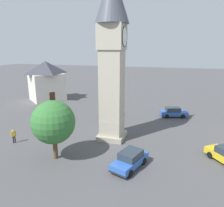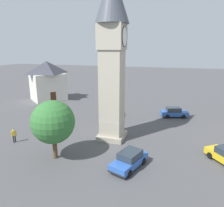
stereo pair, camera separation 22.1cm
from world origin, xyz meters
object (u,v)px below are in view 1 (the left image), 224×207
at_px(clock_tower, 112,45).
at_px(tree, 53,122).
at_px(car_blue_kerb, 113,112).
at_px(car_silver_kerb, 52,121).
at_px(car_black_far, 173,112).
at_px(building_terrace_right, 47,81).
at_px(pedestrian, 14,134).
at_px(car_red_corner, 130,159).

xyz_separation_m(clock_tower, tree, (-6.21, 3.89, -7.10)).
relative_size(car_blue_kerb, car_silver_kerb, 1.03).
height_order(car_silver_kerb, car_black_far, same).
height_order(tree, building_terrace_right, building_terrace_right).
height_order(clock_tower, car_blue_kerb, clock_tower).
distance_m(clock_tower, car_silver_kerb, 13.53).
xyz_separation_m(car_silver_kerb, tree, (-7.39, -5.06, 2.97)).
xyz_separation_m(pedestrian, building_terrace_right, (19.18, 8.18, 3.07)).
relative_size(clock_tower, pedestrian, 10.99).
bearing_deg(car_red_corner, car_black_far, -12.02).
relative_size(clock_tower, car_black_far, 4.19).
relative_size(car_black_far, tree, 0.76).
distance_m(car_blue_kerb, car_silver_kerb, 9.41).
bearing_deg(car_silver_kerb, clock_tower, -97.54).
distance_m(car_red_corner, car_black_far, 16.65).
bearing_deg(car_blue_kerb, car_black_far, -72.47).
relative_size(clock_tower, building_terrace_right, 2.13).
xyz_separation_m(car_red_corner, building_terrace_right, (20.33, 21.92, 3.31)).
bearing_deg(building_terrace_right, car_silver_kerb, -144.69).
bearing_deg(building_terrace_right, car_blue_kerb, -113.00).
bearing_deg(clock_tower, pedestrian, 113.71).
height_order(car_red_corner, pedestrian, pedestrian).
xyz_separation_m(car_blue_kerb, building_terrace_right, (6.92, 16.30, 3.31)).
bearing_deg(car_blue_kerb, car_silver_kerb, 134.08).
xyz_separation_m(car_blue_kerb, car_red_corner, (-13.42, -5.62, 0.00)).
distance_m(pedestrian, tree, 7.18).
bearing_deg(tree, car_blue_kerb, -6.94).
bearing_deg(car_black_far, car_blue_kerb, 107.53).
bearing_deg(tree, car_silver_kerb, 34.41).
xyz_separation_m(car_silver_kerb, pedestrian, (-5.72, 1.36, 0.25)).
distance_m(pedestrian, building_terrace_right, 21.07).
height_order(clock_tower, building_terrace_right, clock_tower).
bearing_deg(car_red_corner, car_silver_kerb, 60.99).
bearing_deg(tree, pedestrian, 75.38).
height_order(car_black_far, tree, tree).
bearing_deg(car_black_far, car_red_corner, 167.98).
bearing_deg(car_blue_kerb, pedestrian, 146.49).
bearing_deg(car_blue_kerb, clock_tower, -164.14).
relative_size(car_silver_kerb, pedestrian, 2.52).
distance_m(clock_tower, car_red_corner, 12.06).
distance_m(clock_tower, building_terrace_right, 24.54).
distance_m(car_blue_kerb, pedestrian, 14.71).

